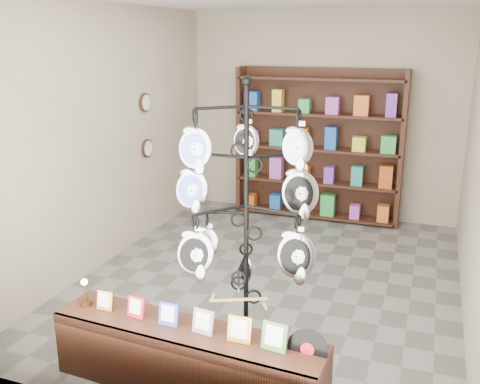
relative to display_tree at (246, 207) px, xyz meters
The scene contains 6 objects.
ground 2.11m from the display_tree, 99.37° to the left, with size 5.00×5.00×0.00m, color slate.
room_envelope 1.69m from the display_tree, 99.37° to the left, with size 5.00×5.00×5.00m.
display_tree is the anchor object (origin of this frame).
front_shelf 1.24m from the display_tree, 119.35° to the right, with size 2.16×0.56×0.75m.
back_shelving 3.92m from the display_tree, 93.88° to the left, with size 2.42×0.36×2.20m.
wall_clocks 3.28m from the display_tree, 132.96° to the left, with size 0.03×0.24×0.84m.
Camera 1 is at (1.56, -5.30, 2.61)m, focal length 40.00 mm.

